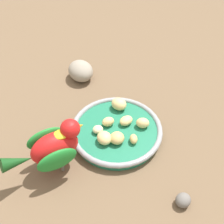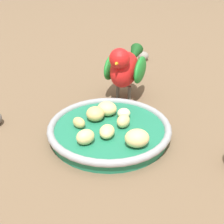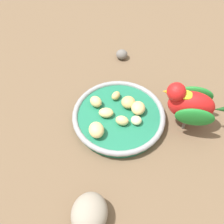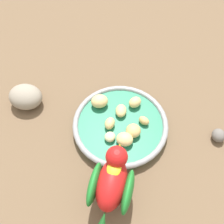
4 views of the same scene
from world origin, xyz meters
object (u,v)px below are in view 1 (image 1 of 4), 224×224
Objects in this scene: apple_piece_5 at (119,138)px; apple_piece_3 at (99,130)px; apple_piece_6 at (144,123)px; parrot at (55,147)px; feeding_bowl at (118,131)px; apple_piece_1 at (135,139)px; apple_piece_4 at (128,121)px; apple_piece_0 at (110,122)px; apple_piece_7 at (120,104)px; pebble_0 at (185,200)px; rock_large at (82,71)px; apple_piece_2 at (105,138)px.

apple_piece_3 is at bearing 144.65° from apple_piece_5.
parrot is at bearing -154.33° from apple_piece_6.
apple_piece_6 is (0.06, 0.01, 0.02)m from feeding_bowl.
apple_piece_4 is (-0.01, 0.06, 0.00)m from apple_piece_1.
feeding_bowl is at bearing -37.86° from apple_piece_0.
apple_piece_7 reaches higher than apple_piece_4.
apple_piece_1 is 0.11m from apple_piece_7.
pebble_0 is (0.12, -0.15, -0.02)m from apple_piece_5.
apple_piece_7 reaches higher than feeding_bowl.
apple_piece_7 is (0.05, 0.08, 0.01)m from apple_piece_3.
apple_piece_7 is (0.03, 0.06, 0.00)m from apple_piece_0.
apple_piece_6 is 0.20m from pebble_0.
parrot is 2.10× the size of rock_large.
apple_piece_5 is 0.15m from parrot.
rock_large is at bearing 116.44° from apple_piece_1.
apple_piece_2 is 0.10m from apple_piece_6.
pebble_0 is at bearing -54.62° from apple_piece_0.
apple_piece_6 reaches higher than apple_piece_1.
apple_piece_2 reaches higher than apple_piece_4.
apple_piece_1 is 0.64× the size of apple_piece_7.
parrot reaches higher than feeding_bowl.
apple_piece_0 is 0.88× the size of apple_piece_5.
apple_piece_2 is 1.08× the size of apple_piece_5.
apple_piece_2 is 1.08× the size of apple_piece_4.
rock_large reaches higher than apple_piece_2.
apple_piece_7 is at bearing 82.54° from feeding_bowl.
apple_piece_5 is at bearing -91.48° from feeding_bowl.
rock_large is (-0.11, 0.20, -0.00)m from apple_piece_4.
feeding_bowl is 0.05m from apple_piece_1.
apple_piece_0 is 0.96× the size of apple_piece_6.
parrot reaches higher than apple_piece_3.
apple_piece_0 is 0.93× the size of pebble_0.
apple_piece_2 is 0.22× the size of parrot.
pebble_0 is at bearing -59.62° from apple_piece_1.
feeding_bowl is 6.47× the size of apple_piece_5.
apple_piece_4 reaches higher than pebble_0.
apple_piece_1 is (0.04, -0.04, 0.02)m from feeding_bowl.
rock_large reaches higher than pebble_0.
apple_piece_1 is at bearing -63.56° from rock_large.
rock_large is (-0.06, 0.25, -0.01)m from apple_piece_2.
apple_piece_4 is 0.05m from apple_piece_7.
pebble_0 is (0.08, -0.14, -0.02)m from apple_piece_1.
apple_piece_2 reaches higher than apple_piece_3.
apple_piece_1 reaches higher than pebble_0.
pebble_0 is (0.06, -0.19, -0.02)m from apple_piece_6.
feeding_bowl is at bearing 6.12° from parrot.
pebble_0 is (0.10, -0.20, -0.02)m from apple_piece_4.
parrot is at bearing -138.31° from apple_piece_0.
apple_piece_1 is 0.79× the size of pebble_0.
apple_piece_4 is at bearing -60.26° from rock_large.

